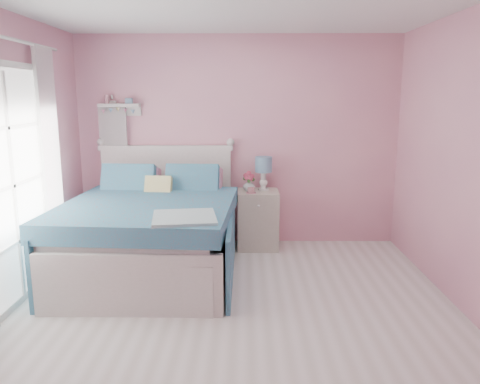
{
  "coord_description": "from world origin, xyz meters",
  "views": [
    {
      "loc": [
        0.09,
        -3.63,
        1.86
      ],
      "look_at": [
        0.04,
        1.2,
        0.87
      ],
      "focal_mm": 35.0,
      "sensor_mm": 36.0,
      "label": 1
    }
  ],
  "objects_px": {
    "nightstand": "(258,219)",
    "teacup": "(251,190)",
    "table_lamp": "(264,167)",
    "vase": "(249,185)",
    "bed": "(152,234)"
  },
  "relations": [
    {
      "from": "nightstand",
      "to": "teacup",
      "type": "distance_m",
      "value": 0.43
    },
    {
      "from": "table_lamp",
      "to": "vase",
      "type": "distance_m",
      "value": 0.29
    },
    {
      "from": "nightstand",
      "to": "table_lamp",
      "type": "height_order",
      "value": "table_lamp"
    },
    {
      "from": "teacup",
      "to": "vase",
      "type": "bearing_deg",
      "value": 101.52
    },
    {
      "from": "bed",
      "to": "teacup",
      "type": "height_order",
      "value": "bed"
    },
    {
      "from": "vase",
      "to": "teacup",
      "type": "xyz_separation_m",
      "value": [
        0.03,
        -0.12,
        -0.04
      ]
    },
    {
      "from": "vase",
      "to": "teacup",
      "type": "distance_m",
      "value": 0.13
    },
    {
      "from": "nightstand",
      "to": "vase",
      "type": "bearing_deg",
      "value": -173.55
    },
    {
      "from": "teacup",
      "to": "nightstand",
      "type": "bearing_deg",
      "value": 56.81
    },
    {
      "from": "nightstand",
      "to": "teacup",
      "type": "relative_size",
      "value": 8.17
    },
    {
      "from": "teacup",
      "to": "bed",
      "type": "bearing_deg",
      "value": -147.26
    },
    {
      "from": "vase",
      "to": "teacup",
      "type": "bearing_deg",
      "value": -78.48
    },
    {
      "from": "vase",
      "to": "bed",
      "type": "bearing_deg",
      "value": -142.15
    },
    {
      "from": "nightstand",
      "to": "bed",
      "type": "bearing_deg",
      "value": -144.57
    },
    {
      "from": "bed",
      "to": "table_lamp",
      "type": "bearing_deg",
      "value": 39.15
    }
  ]
}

